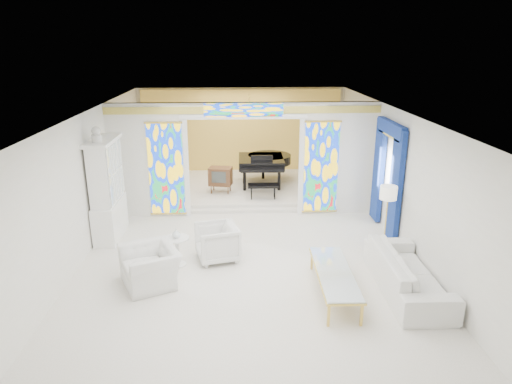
{
  "coord_description": "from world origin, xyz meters",
  "views": [
    {
      "loc": [
        -0.22,
        -9.64,
        4.43
      ],
      "look_at": [
        0.23,
        0.2,
        1.2
      ],
      "focal_mm": 32.0,
      "sensor_mm": 36.0,
      "label": 1
    }
  ],
  "objects_px": {
    "china_cabinet": "(107,190)",
    "grand_piano": "(265,161)",
    "armchair_left": "(150,266)",
    "sofa": "(408,272)",
    "coffee_table": "(335,273)",
    "tv_console": "(220,176)",
    "armchair_right": "(217,242)"
  },
  "relations": [
    {
      "from": "china_cabinet",
      "to": "grand_piano",
      "type": "height_order",
      "value": "china_cabinet"
    },
    {
      "from": "china_cabinet",
      "to": "armchair_left",
      "type": "height_order",
      "value": "china_cabinet"
    },
    {
      "from": "armchair_left",
      "to": "grand_piano",
      "type": "xyz_separation_m",
      "value": [
        2.58,
        5.95,
        0.53
      ]
    },
    {
      "from": "china_cabinet",
      "to": "sofa",
      "type": "bearing_deg",
      "value": -24.31
    },
    {
      "from": "coffee_table",
      "to": "grand_piano",
      "type": "relative_size",
      "value": 0.82
    },
    {
      "from": "coffee_table",
      "to": "tv_console",
      "type": "xyz_separation_m",
      "value": [
        -2.23,
        5.62,
        0.24
      ]
    },
    {
      "from": "armchair_left",
      "to": "tv_console",
      "type": "bearing_deg",
      "value": 141.64
    },
    {
      "from": "china_cabinet",
      "to": "coffee_table",
      "type": "xyz_separation_m",
      "value": [
        4.77,
        -2.88,
        -0.74
      ]
    },
    {
      "from": "armchair_left",
      "to": "tv_console",
      "type": "relative_size",
      "value": 1.46
    },
    {
      "from": "china_cabinet",
      "to": "sofa",
      "type": "xyz_separation_m",
      "value": [
        6.17,
        -2.79,
        -0.8
      ]
    },
    {
      "from": "sofa",
      "to": "coffee_table",
      "type": "relative_size",
      "value": 1.19
    },
    {
      "from": "coffee_table",
      "to": "grand_piano",
      "type": "xyz_separation_m",
      "value": [
        -0.86,
        6.52,
        0.45
      ]
    },
    {
      "from": "armchair_left",
      "to": "sofa",
      "type": "height_order",
      "value": "sofa"
    },
    {
      "from": "armchair_left",
      "to": "coffee_table",
      "type": "xyz_separation_m",
      "value": [
        3.43,
        -0.57,
        0.07
      ]
    },
    {
      "from": "china_cabinet",
      "to": "armchair_right",
      "type": "bearing_deg",
      "value": -27.34
    },
    {
      "from": "grand_piano",
      "to": "coffee_table",
      "type": "bearing_deg",
      "value": -81.67
    },
    {
      "from": "grand_piano",
      "to": "tv_console",
      "type": "bearing_deg",
      "value": -145.92
    },
    {
      "from": "china_cabinet",
      "to": "tv_console",
      "type": "bearing_deg",
      "value": 47.19
    },
    {
      "from": "armchair_left",
      "to": "grand_piano",
      "type": "bearing_deg",
      "value": 131.63
    },
    {
      "from": "grand_piano",
      "to": "sofa",
      "type": "bearing_deg",
      "value": -69.84
    },
    {
      "from": "tv_console",
      "to": "coffee_table",
      "type": "bearing_deg",
      "value": -57.35
    },
    {
      "from": "china_cabinet",
      "to": "armchair_left",
      "type": "bearing_deg",
      "value": -59.97
    },
    {
      "from": "armchair_left",
      "to": "sofa",
      "type": "xyz_separation_m",
      "value": [
        4.83,
        -0.47,
        0.01
      ]
    },
    {
      "from": "sofa",
      "to": "armchair_right",
      "type": "bearing_deg",
      "value": 68.88
    },
    {
      "from": "china_cabinet",
      "to": "coffee_table",
      "type": "relative_size",
      "value": 1.27
    },
    {
      "from": "armchair_left",
      "to": "grand_piano",
      "type": "relative_size",
      "value": 0.42
    },
    {
      "from": "armchair_right",
      "to": "coffee_table",
      "type": "xyz_separation_m",
      "value": [
        2.19,
        -1.55,
        0.04
      ]
    },
    {
      "from": "tv_console",
      "to": "armchair_right",
      "type": "bearing_deg",
      "value": -78.49
    },
    {
      "from": "china_cabinet",
      "to": "tv_console",
      "type": "xyz_separation_m",
      "value": [
        2.54,
        2.74,
        -0.5
      ]
    },
    {
      "from": "armchair_left",
      "to": "grand_piano",
      "type": "distance_m",
      "value": 6.51
    },
    {
      "from": "sofa",
      "to": "china_cabinet",
      "type": "bearing_deg",
      "value": 66.61
    },
    {
      "from": "armchair_right",
      "to": "grand_piano",
      "type": "distance_m",
      "value": 5.18
    }
  ]
}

